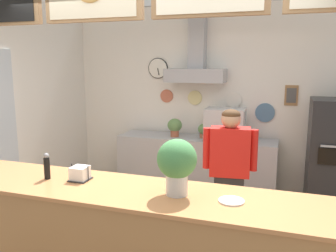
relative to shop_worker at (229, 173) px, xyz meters
name	(u,v)px	position (x,y,z in m)	size (l,w,h in m)	color
back_wall_assembly	(212,95)	(-0.51, 1.53, 0.71)	(4.64, 2.91, 2.88)	#9E9E99
back_prep_counter	(196,167)	(-0.69, 1.28, -0.38)	(2.35, 0.54, 0.91)	#A3A5AD
shop_worker	(229,173)	(0.00, 0.00, 0.00)	(0.58, 0.27, 1.53)	#232328
espresso_machine	(225,125)	(-0.26, 1.26, 0.31)	(0.55, 0.49, 0.46)	#B7BABF
potted_sage	(204,130)	(-0.58, 1.32, 0.20)	(0.18, 0.18, 0.21)	#9E563D
potted_oregano	(175,126)	(-1.02, 1.26, 0.24)	(0.22, 0.22, 0.27)	#9E563D
basil_vase	(177,164)	(-0.20, -1.29, 0.45)	(0.30, 0.30, 0.42)	silver
condiment_plate	(231,201)	(0.21, -1.31, 0.22)	(0.18, 0.18, 0.01)	white
napkin_holder	(80,174)	(-1.07, -1.24, 0.27)	(0.17, 0.16, 0.13)	#262628
pepper_grinder	(47,166)	(-1.35, -1.30, 0.32)	(0.05, 0.05, 0.22)	black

